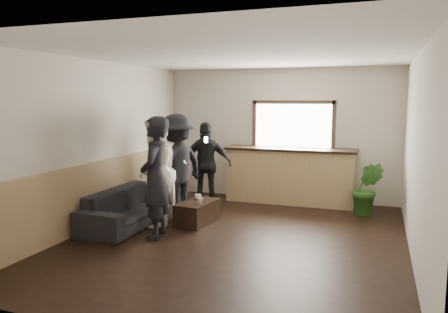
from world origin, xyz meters
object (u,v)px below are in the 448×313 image
at_px(potted_plant, 367,189).
at_px(person_c, 177,166).
at_px(cup_a, 198,197).
at_px(person_a, 155,178).
at_px(bar_counter, 290,172).
at_px(sofa, 131,207).
at_px(person_b, 156,172).
at_px(person_d, 207,164).
at_px(coffee_table, 197,212).
at_px(cup_b, 200,201).

distance_m(potted_plant, person_c, 3.54).
bearing_deg(cup_a, person_a, -102.06).
distance_m(bar_counter, sofa, 3.42).
xyz_separation_m(person_b, person_d, (0.29, 1.58, -0.08)).
xyz_separation_m(sofa, potted_plant, (3.81, 1.99, 0.19)).
bearing_deg(bar_counter, person_b, -126.38).
height_order(cup_a, person_b, person_b).
bearing_deg(person_b, bar_counter, 135.97).
bearing_deg(person_d, person_c, 55.54).
height_order(sofa, person_d, person_d).
distance_m(cup_a, potted_plant, 3.14).
xyz_separation_m(potted_plant, person_c, (-3.30, -1.21, 0.44)).
relative_size(bar_counter, person_b, 1.45).
relative_size(bar_counter, person_c, 1.43).
bearing_deg(coffee_table, bar_counter, 59.92).
height_order(person_a, person_d, person_a).
height_order(bar_counter, person_d, bar_counter).
distance_m(coffee_table, person_d, 1.41).
bearing_deg(bar_counter, coffee_table, -120.08).
relative_size(bar_counter, person_a, 1.43).
relative_size(cup_b, person_d, 0.06).
bearing_deg(cup_b, person_a, -115.37).
xyz_separation_m(coffee_table, potted_plant, (2.76, 1.53, 0.31)).
bearing_deg(cup_b, cup_a, 119.57).
height_order(cup_a, person_a, person_a).
xyz_separation_m(coffee_table, person_d, (-0.31, 1.21, 0.66)).
distance_m(bar_counter, potted_plant, 1.65).
distance_m(cup_a, cup_b, 0.32).
height_order(coffee_table, person_a, person_a).
distance_m(bar_counter, cup_b, 2.47).
bearing_deg(bar_counter, person_a, -116.43).
xyz_separation_m(coffee_table, person_c, (-0.54, 0.32, 0.75)).
xyz_separation_m(person_a, person_d, (-0.01, 2.15, -0.10)).
xyz_separation_m(bar_counter, person_c, (-1.75, -1.76, 0.30)).
height_order(bar_counter, cup_a, bar_counter).
bearing_deg(potted_plant, sofa, -152.45).
relative_size(sofa, person_b, 1.14).
distance_m(cup_b, person_c, 0.93).
distance_m(coffee_table, person_a, 1.24).
xyz_separation_m(bar_counter, cup_a, (-1.27, -1.92, -0.21)).
bearing_deg(person_c, person_d, -176.07).
bearing_deg(person_b, person_a, 20.57).
xyz_separation_m(cup_a, person_b, (-0.54, -0.54, 0.50)).
bearing_deg(person_b, person_c, 167.05).
relative_size(cup_b, person_c, 0.06).
bearing_deg(potted_plant, person_d, -174.03).
distance_m(person_b, person_d, 1.61).
height_order(sofa, person_b, person_b).
height_order(coffee_table, cup_b, cup_b).
xyz_separation_m(sofa, person_b, (0.45, 0.08, 0.62)).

